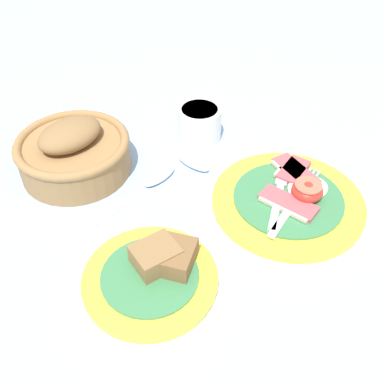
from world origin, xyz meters
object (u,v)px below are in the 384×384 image
(bread_plate, at_px, (154,273))
(teaspoon_by_saucer, at_px, (182,157))
(breakfast_plate, at_px, (289,197))
(sugar_cup, at_px, (199,123))
(teaspoon_near_cup, at_px, (149,184))
(bread_basket, at_px, (74,152))

(bread_plate, relative_size, teaspoon_by_saucer, 1.02)
(breakfast_plate, xyz_separation_m, sugar_cup, (-0.04, 0.23, 0.03))
(breakfast_plate, relative_size, teaspoon_near_cup, 1.34)
(sugar_cup, relative_size, bread_basket, 0.42)
(breakfast_plate, xyz_separation_m, bread_plate, (-0.26, -0.03, 0.00))
(bread_plate, relative_size, bread_basket, 0.96)
(bread_basket, xyz_separation_m, teaspoon_by_saucer, (0.18, -0.07, -0.04))
(breakfast_plate, distance_m, teaspoon_by_saucer, 0.21)
(sugar_cup, bearing_deg, teaspoon_by_saucer, -145.70)
(sugar_cup, height_order, bread_basket, bread_basket)
(bread_basket, relative_size, teaspoon_by_saucer, 1.06)
(bread_plate, xyz_separation_m, teaspoon_by_saucer, (0.17, 0.22, -0.01))
(breakfast_plate, relative_size, teaspoon_by_saucer, 1.34)
(teaspoon_by_saucer, distance_m, teaspoon_near_cup, 0.10)
(bread_basket, bearing_deg, breakfast_plate, -42.59)
(bread_plate, bearing_deg, sugar_cup, 48.93)
(breakfast_plate, distance_m, sugar_cup, 0.23)
(bread_plate, xyz_separation_m, sugar_cup, (0.23, 0.26, 0.02))
(breakfast_plate, xyz_separation_m, teaspoon_near_cup, (-0.19, 0.15, -0.01))
(sugar_cup, bearing_deg, bread_plate, -131.07)
(bread_plate, xyz_separation_m, bread_basket, (-0.01, 0.29, 0.03))
(breakfast_plate, bearing_deg, teaspoon_near_cup, 140.95)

